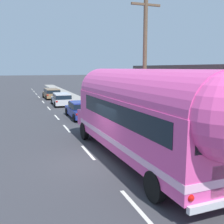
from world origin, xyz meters
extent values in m
plane|color=#38383D|center=(0.00, 0.00, 0.00)|extent=(300.00, 300.00, 0.00)
cube|color=silver|center=(0.00, -4.31, 0.00)|extent=(0.14, 2.40, 0.01)
cube|color=silver|center=(0.00, 1.39, 0.00)|extent=(0.14, 2.40, 0.01)
cube|color=silver|center=(0.00, 7.06, 0.00)|extent=(0.14, 2.40, 0.01)
cube|color=silver|center=(0.00, 11.62, 0.00)|extent=(0.14, 2.40, 0.01)
cube|color=silver|center=(0.00, 17.12, 0.00)|extent=(0.14, 2.40, 0.01)
cube|color=silver|center=(0.00, 22.83, 0.00)|extent=(0.14, 2.40, 0.01)
cube|color=silver|center=(0.00, 28.74, 0.00)|extent=(0.14, 2.40, 0.01)
cube|color=silver|center=(0.00, 33.69, 0.00)|extent=(0.14, 2.40, 0.01)
cube|color=silver|center=(0.00, 38.70, 0.00)|extent=(0.14, 2.40, 0.01)
cube|color=silver|center=(0.00, 44.09, 0.00)|extent=(0.14, 2.40, 0.01)
cube|color=silver|center=(3.48, 12.00, 0.00)|extent=(0.12, 80.00, 0.01)
cube|color=gray|center=(4.53, 10.00, 0.07)|extent=(2.08, 90.00, 0.15)
cube|color=black|center=(6.29, 2.00, 1.80)|extent=(0.08, 12.75, 1.20)
cylinder|color=brown|center=(3.98, 3.18, 4.25)|extent=(0.24, 0.24, 8.50)
cube|color=brown|center=(3.98, 3.18, 7.70)|extent=(1.80, 0.12, 0.12)
cube|color=#EA4C9E|center=(1.76, -0.70, 1.75)|extent=(2.78, 10.09, 2.30)
cylinder|color=#EA4C9E|center=(1.76, -0.70, 2.90)|extent=(2.73, 9.99, 2.45)
cube|color=#EA4C9E|center=(1.60, 4.96, 1.07)|extent=(2.30, 1.36, 0.95)
cube|color=#F4B2D6|center=(1.76, -0.70, 1.10)|extent=(2.82, 10.13, 0.24)
cube|color=black|center=(1.77, -1.00, 2.35)|extent=(2.76, 8.29, 0.76)
cube|color=#F4B2D6|center=(1.90, -5.69, 1.15)|extent=(0.80, 0.08, 0.90)
cube|color=silver|center=(1.90, -5.78, 0.55)|extent=(2.34, 0.21, 0.20)
sphere|color=red|center=(0.85, -5.73, 0.85)|extent=(0.20, 0.20, 0.20)
cube|color=black|center=(1.62, 4.36, 2.40)|extent=(2.14, 0.16, 0.96)
cube|color=silver|center=(1.58, 5.65, 0.95)|extent=(0.90, 0.13, 0.56)
cylinder|color=black|center=(0.46, 3.87, 0.50)|extent=(0.29, 1.01, 1.00)
cylinder|color=black|center=(2.80, 3.94, 0.50)|extent=(0.29, 1.01, 1.00)
cylinder|color=black|center=(0.69, -4.15, 0.50)|extent=(0.29, 1.01, 1.00)
cylinder|color=black|center=(3.02, -4.08, 0.50)|extent=(0.29, 1.01, 1.00)
cube|color=navy|center=(1.86, 10.80, 0.52)|extent=(1.79, 4.56, 0.60)
cube|color=navy|center=(1.86, 10.67, 1.09)|extent=(1.59, 2.21, 0.55)
cube|color=black|center=(1.86, 10.67, 1.06)|extent=(1.65, 2.25, 0.43)
cube|color=red|center=(1.09, 8.51, 0.70)|extent=(0.20, 0.04, 0.14)
cube|color=red|center=(2.63, 8.51, 0.70)|extent=(0.20, 0.04, 0.14)
cylinder|color=black|center=(1.01, 12.37, 0.32)|extent=(0.20, 0.64, 0.64)
cylinder|color=black|center=(2.72, 12.37, 0.32)|extent=(0.20, 0.64, 0.64)
cylinder|color=black|center=(1.01, 9.22, 0.32)|extent=(0.20, 0.64, 0.64)
cylinder|color=black|center=(2.71, 9.22, 0.32)|extent=(0.20, 0.64, 0.64)
cube|color=silver|center=(1.64, 19.09, 0.52)|extent=(1.92, 4.56, 0.60)
cube|color=silver|center=(1.63, 18.62, 1.09)|extent=(1.68, 3.10, 0.55)
cube|color=black|center=(1.63, 18.62, 1.06)|extent=(1.74, 3.14, 0.43)
cube|color=red|center=(0.80, 16.84, 0.70)|extent=(0.20, 0.04, 0.14)
cube|color=red|center=(2.37, 16.81, 0.70)|extent=(0.20, 0.04, 0.14)
cylinder|color=black|center=(0.81, 20.67, 0.32)|extent=(0.22, 0.64, 0.64)
cylinder|color=black|center=(2.54, 20.63, 0.32)|extent=(0.22, 0.64, 0.64)
cylinder|color=black|center=(0.74, 17.56, 0.32)|extent=(0.22, 0.64, 0.64)
cylinder|color=black|center=(2.47, 17.51, 0.32)|extent=(0.22, 0.64, 0.64)
cube|color=olive|center=(1.50, 26.45, 0.52)|extent=(1.97, 4.69, 0.60)
cube|color=olive|center=(1.51, 25.98, 1.09)|extent=(1.75, 3.43, 0.55)
cube|color=black|center=(1.51, 25.98, 1.06)|extent=(1.81, 3.47, 0.43)
cube|color=red|center=(0.73, 24.10, 0.70)|extent=(0.20, 0.04, 0.14)
cube|color=red|center=(2.37, 24.13, 0.70)|extent=(0.20, 0.04, 0.14)
cylinder|color=black|center=(0.57, 28.06, 0.32)|extent=(0.21, 0.64, 0.64)
cylinder|color=black|center=(2.37, 28.10, 0.32)|extent=(0.21, 0.64, 0.64)
cylinder|color=black|center=(0.63, 24.81, 0.32)|extent=(0.21, 0.64, 0.64)
cylinder|color=black|center=(2.43, 24.85, 0.32)|extent=(0.21, 0.64, 0.64)
camera|label=1|loc=(-3.27, -11.10, 4.16)|focal=42.96mm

